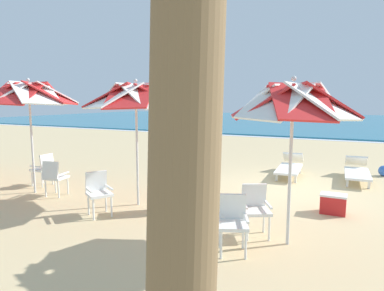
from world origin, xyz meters
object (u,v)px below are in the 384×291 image
object	(u,v)px
beach_umbrella_1	(136,97)
plastic_chair_2	(98,191)
beach_umbrella_2	(29,95)
cooler_box	(333,204)
plastic_chair_1	(232,220)
plastic_chair_5	(54,176)
plastic_chair_3	(165,188)
beach_ball	(384,171)
plastic_chair_0	(255,207)
sun_lounger_1	(290,166)
beach_umbrella_0	(293,103)
plastic_chair_4	(44,167)
sun_lounger_0	(357,171)

from	to	relation	value
beach_umbrella_1	plastic_chair_2	distance (m)	2.06
beach_umbrella_2	cooler_box	size ratio (longest dim) A/B	5.59
plastic_chair_1	beach_umbrella_2	world-z (taller)	beach_umbrella_2
beach_umbrella_2	plastic_chair_5	world-z (taller)	beach_umbrella_2
plastic_chair_3	beach_ball	size ratio (longest dim) A/B	2.70
plastic_chair_0	plastic_chair_1	distance (m)	0.78
plastic_chair_3	sun_lounger_1	xyz separation A→B (m)	(1.70, 4.53, -0.22)
beach_umbrella_1	beach_ball	size ratio (longest dim) A/B	8.47
beach_umbrella_1	plastic_chair_5	size ratio (longest dim) A/B	3.14
beach_umbrella_0	beach_umbrella_1	size ratio (longest dim) A/B	0.97
beach_umbrella_0	beach_umbrella_2	bearing A→B (deg)	177.06
cooler_box	plastic_chair_3	bearing A→B (deg)	-155.73
plastic_chair_3	plastic_chair_2	bearing A→B (deg)	-145.43
plastic_chair_1	plastic_chair_2	bearing A→B (deg)	172.48
sun_lounger_1	beach_ball	xyz separation A→B (m)	(2.57, 1.19, -0.12)
beach_umbrella_2	beach_ball	distance (m)	10.12
beach_umbrella_1	sun_lounger_1	bearing A→B (deg)	60.66
plastic_chair_3	beach_ball	bearing A→B (deg)	53.26
plastic_chair_5	cooler_box	xyz separation A→B (m)	(6.02, 1.59, -0.30)
plastic_chair_2	beach_umbrella_2	bearing A→B (deg)	167.50
plastic_chair_3	beach_ball	xyz separation A→B (m)	(4.27, 5.72, -0.34)
beach_umbrella_0	plastic_chair_4	xyz separation A→B (m)	(-6.53, 0.90, -1.73)
plastic_chair_0	sun_lounger_1	distance (m)	4.92
beach_umbrella_0	plastic_chair_4	world-z (taller)	beach_umbrella_0
sun_lounger_1	sun_lounger_0	bearing A→B (deg)	5.35
plastic_chair_0	beach_ball	bearing A→B (deg)	69.44
sun_lounger_1	plastic_chair_2	bearing A→B (deg)	-117.81
plastic_chair_2	beach_umbrella_2	xyz separation A→B (m)	(-2.55, 0.56, 1.91)
plastic_chair_0	sun_lounger_1	world-z (taller)	plastic_chair_0
beach_umbrella_0	plastic_chair_3	distance (m)	3.12
beach_umbrella_2	plastic_chair_0	bearing A→B (deg)	-1.92
beach_umbrella_0	beach_umbrella_1	xyz separation A→B (m)	(-3.32, 0.64, 0.11)
beach_umbrella_1	plastic_chair_3	size ratio (longest dim) A/B	3.14
plastic_chair_5	plastic_chair_3	bearing A→B (deg)	3.76
plastic_chair_0	sun_lounger_0	bearing A→B (deg)	73.05
plastic_chair_0	plastic_chair_5	distance (m)	4.91
plastic_chair_5	sun_lounger_0	size ratio (longest dim) A/B	0.40
beach_umbrella_0	plastic_chair_3	bearing A→B (deg)	168.93
beach_umbrella_1	plastic_chair_2	size ratio (longest dim) A/B	3.14
beach_umbrella_0	sun_lounger_0	distance (m)	5.64
beach_umbrella_0	beach_umbrella_2	xyz separation A→B (m)	(-6.18, 0.32, 0.18)
beach_umbrella_0	plastic_chair_1	world-z (taller)	beach_umbrella_0
plastic_chair_5	sun_lounger_0	xyz separation A→B (m)	(6.45, 4.90, -0.22)
plastic_chair_2	cooler_box	xyz separation A→B (m)	(4.19, 2.15, -0.30)
beach_umbrella_0	plastic_chair_4	distance (m)	6.81
sun_lounger_1	plastic_chair_0	bearing A→B (deg)	-86.70
plastic_chair_0	plastic_chair_4	distance (m)	6.01
plastic_chair_5	sun_lounger_1	bearing A→B (deg)	45.64
plastic_chair_0	plastic_chair_5	xyz separation A→B (m)	(-4.90, 0.18, 0.00)
sun_lounger_0	sun_lounger_1	size ratio (longest dim) A/B	1.00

